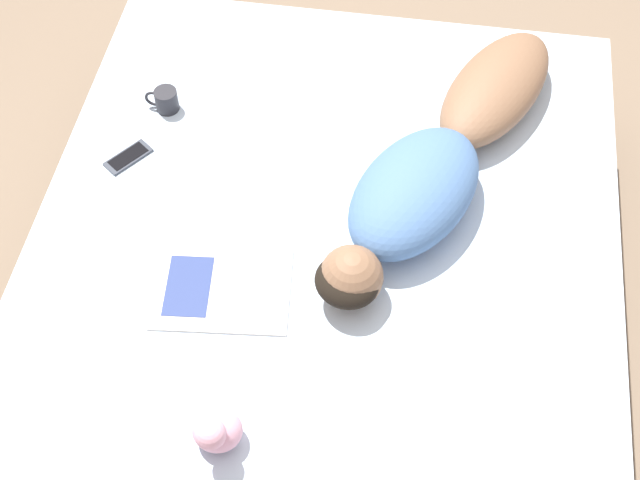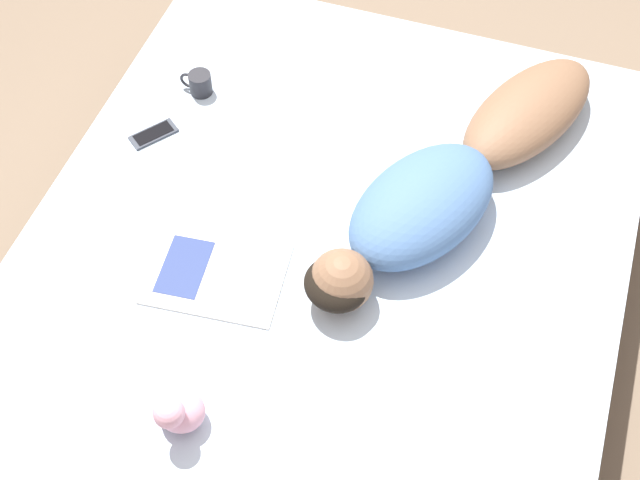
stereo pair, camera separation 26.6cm
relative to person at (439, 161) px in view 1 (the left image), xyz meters
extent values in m
plane|color=#7A6651|center=(0.32, 0.26, -0.62)|extent=(12.00, 12.00, 0.00)
cube|color=#383333|center=(0.32, 0.26, -0.45)|extent=(1.86, 2.12, 0.35)
cube|color=silver|center=(0.32, 0.26, -0.18)|extent=(1.80, 2.06, 0.18)
ellipsoid|color=brown|center=(-0.16, -0.36, -0.01)|extent=(0.50, 0.66, 0.17)
ellipsoid|color=#476B9E|center=(0.06, 0.14, 0.01)|extent=(0.53, 0.64, 0.20)
ellipsoid|color=black|center=(0.23, 0.49, 0.00)|extent=(0.25, 0.24, 0.10)
sphere|color=brown|center=(0.22, 0.47, 0.00)|extent=(0.19, 0.19, 0.19)
cube|color=silver|center=(0.49, 0.50, -0.09)|extent=(0.23, 0.32, 0.01)
cube|color=silver|center=(0.69, 0.52, -0.09)|extent=(0.23, 0.32, 0.01)
cube|color=navy|center=(0.69, 0.52, -0.09)|extent=(0.15, 0.22, 0.00)
cylinder|color=#232328|center=(0.93, -0.18, -0.06)|extent=(0.08, 0.08, 0.08)
cylinder|color=black|center=(0.93, -0.18, -0.02)|extent=(0.07, 0.07, 0.00)
torus|color=#232328|center=(0.98, -0.18, -0.06)|extent=(0.06, 0.01, 0.06)
cube|color=#333842|center=(1.00, 0.06, -0.09)|extent=(0.15, 0.17, 0.01)
cube|color=black|center=(1.00, 0.06, -0.09)|extent=(0.12, 0.14, 0.00)
ellipsoid|color=#DB9EB2|center=(0.50, 0.97, -0.04)|extent=(0.13, 0.12, 0.11)
sphere|color=#DB9EB2|center=(0.50, 1.01, 0.04)|extent=(0.08, 0.08, 0.08)
camera|label=1|loc=(0.09, 1.86, 2.12)|focal=50.00mm
camera|label=2|loc=(-0.16, 1.80, 2.12)|focal=50.00mm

